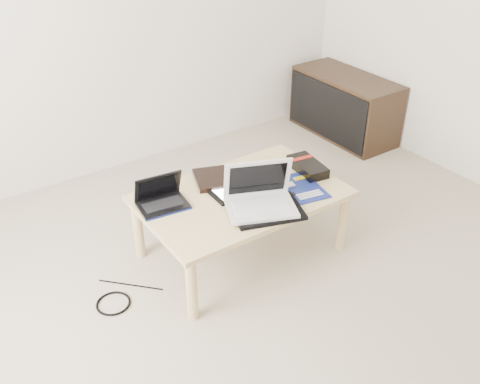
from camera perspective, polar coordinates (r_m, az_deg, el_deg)
ground at (r=2.71m, az=4.56°, el=-14.31°), size 4.00×4.00×0.00m
coffee_table at (r=2.95m, az=0.16°, el=-0.97°), size 1.10×0.70×0.40m
media_cabinet at (r=4.49m, az=11.03°, el=9.01°), size 0.41×0.90×0.50m
book at (r=3.04m, az=-2.09°, el=1.54°), size 0.35×0.32×0.03m
netbook at (r=2.84m, az=-8.39°, el=-0.74°), size 0.27×0.21×0.18m
tablet at (r=2.94m, az=-0.73°, el=0.16°), size 0.27×0.21×0.01m
remote at (r=3.01m, az=2.80°, el=1.01°), size 0.08×0.20×0.02m
neoprene_sleeve at (r=2.77m, az=2.87°, el=-1.95°), size 0.42×0.36×0.02m
white_laptop at (r=2.76m, az=2.13°, el=-0.59°), size 0.42×0.37×0.25m
motherboard at (r=2.98m, az=6.25°, el=0.41°), size 0.30×0.35×0.01m
gpu_box at (r=3.15m, az=7.20°, el=2.71°), size 0.17×0.28×0.06m
cable_coil at (r=2.82m, az=-0.24°, el=-1.34°), size 0.10×0.10×0.01m
floor_cable_coil at (r=2.89m, az=-13.36°, el=-11.49°), size 0.23×0.23×0.01m
floor_cable_trail at (r=2.98m, az=-11.59°, el=-9.68°), size 0.26×0.27×0.01m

